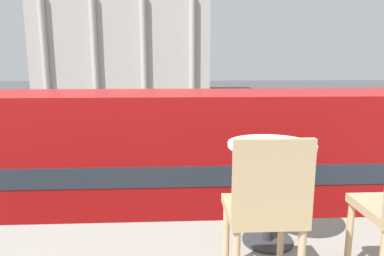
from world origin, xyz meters
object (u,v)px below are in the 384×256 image
object	(u,v)px
car_maroon	(249,111)
pedestrian_blue	(100,126)
plaza_building_left	(125,39)
pedestrian_white	(275,115)
traffic_light_near	(115,124)
pedestrian_black	(78,113)
traffic_light_mid	(95,110)
pedestrian_red	(65,115)
cafe_dining_table	(270,170)
double_decker_bus	(194,170)
cafe_chair_0	(266,207)

from	to	relation	value
car_maroon	pedestrian_blue	bearing A→B (deg)	28.43
plaza_building_left	car_maroon	bearing A→B (deg)	-61.54
pedestrian_white	plaza_building_left	bearing A→B (deg)	-22.47
traffic_light_near	pedestrian_black	world-z (taller)	traffic_light_near
traffic_light_mid	pedestrian_red	world-z (taller)	traffic_light_mid
pedestrian_white	pedestrian_black	size ratio (longest dim) A/B	0.90
pedestrian_white	pedestrian_red	bearing A→B (deg)	40.00
pedestrian_black	pedestrian_blue	bearing A→B (deg)	171.96
cafe_dining_table	double_decker_bus	bearing A→B (deg)	92.16
traffic_light_near	car_maroon	size ratio (longest dim) A/B	0.85
plaza_building_left	traffic_light_near	world-z (taller)	plaza_building_left
cafe_chair_0	car_maroon	xyz separation A→B (m)	(6.27, 29.02, -3.45)
traffic_light_near	pedestrian_black	bearing A→B (deg)	111.92
traffic_light_near	pedestrian_red	bearing A→B (deg)	116.25
traffic_light_near	traffic_light_mid	xyz separation A→B (m)	(-2.11, 5.73, -0.10)
cafe_chair_0	pedestrian_white	xyz separation A→B (m)	(7.41, 24.80, -3.23)
pedestrian_white	pedestrian_black	bearing A→B (deg)	37.00
pedestrian_blue	pedestrian_red	world-z (taller)	pedestrian_red
traffic_light_mid	pedestrian_black	xyz separation A→B (m)	(-3.10, 7.21, -1.22)
double_decker_bus	pedestrian_blue	world-z (taller)	double_decker_bus
cafe_chair_0	pedestrian_blue	xyz separation A→B (m)	(-5.33, 20.08, -3.16)
double_decker_bus	pedestrian_black	distance (m)	21.22
double_decker_bus	plaza_building_left	bearing A→B (deg)	99.74
pedestrian_white	double_decker_bus	bearing A→B (deg)	108.77
cafe_chair_0	pedestrian_red	size ratio (longest dim) A/B	0.51
traffic_light_near	pedestrian_blue	xyz separation A→B (m)	(-2.25, 7.20, -1.36)
plaza_building_left	pedestrian_blue	bearing A→B (deg)	-84.88
cafe_chair_0	pedestrian_blue	size ratio (longest dim) A/B	0.53
pedestrian_red	plaza_building_left	bearing A→B (deg)	-95.10
car_maroon	pedestrian_blue	xyz separation A→B (m)	(-11.60, -8.94, 0.29)
cafe_dining_table	pedestrian_black	size ratio (longest dim) A/B	0.41
cafe_dining_table	traffic_light_near	size ratio (longest dim) A/B	0.20
traffic_light_near	double_decker_bus	bearing A→B (deg)	-65.13
plaza_building_left	traffic_light_mid	bearing A→B (deg)	-84.87
plaza_building_left	traffic_light_near	distance (m)	44.36
cafe_chair_0	pedestrian_white	bearing A→B (deg)	76.85
pedestrian_white	pedestrian_red	xyz separation A→B (m)	(-16.47, 0.20, 0.11)
cafe_dining_table	pedestrian_blue	xyz separation A→B (m)	(-5.51, 19.52, -3.18)
pedestrian_black	pedestrian_red	bearing A→B (deg)	101.20
pedestrian_black	pedestrian_blue	world-z (taller)	pedestrian_black
pedestrian_red	pedestrian_white	bearing A→B (deg)	175.07
pedestrian_red	traffic_light_mid	bearing A→B (deg)	116.94
pedestrian_blue	cafe_dining_table	bearing A→B (deg)	168.96
cafe_dining_table	traffic_light_near	xyz separation A→B (m)	(-3.26, 12.32, -1.83)
pedestrian_blue	pedestrian_red	size ratio (longest dim) A/B	0.97
cafe_dining_table	pedestrian_red	world-z (taller)	cafe_dining_table
pedestrian_blue	pedestrian_black	bearing A→B (deg)	0.51
car_maroon	pedestrian_red	xyz separation A→B (m)	(-15.32, -4.02, 0.33)
double_decker_bus	traffic_light_mid	distance (m)	13.34
pedestrian_blue	plaza_building_left	bearing A→B (deg)	-21.69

